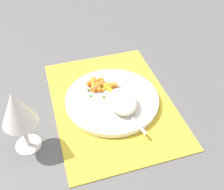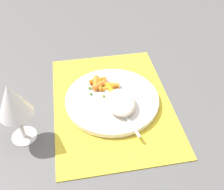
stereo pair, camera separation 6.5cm
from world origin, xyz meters
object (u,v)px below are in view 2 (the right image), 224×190
at_px(plate, 112,99).
at_px(fork, 118,105).
at_px(carrot_portion, 103,84).
at_px(wine_glass, 12,101).
at_px(rice_mound, 121,102).

bearing_deg(plate, fork, -164.44).
bearing_deg(fork, carrot_portion, 18.21).
height_order(plate, carrot_portion, carrot_portion).
distance_m(plate, fork, 0.04).
distance_m(fork, wine_glass, 0.27).
bearing_deg(rice_mound, fork, 66.36).
xyz_separation_m(plate, fork, (-0.03, -0.01, 0.01)).
height_order(plate, wine_glass, wine_glass).
distance_m(carrot_portion, fork, 0.09).
bearing_deg(carrot_portion, fork, -161.79).
relative_size(plate, rice_mound, 2.56).
bearing_deg(fork, wine_glass, 100.42).
relative_size(plate, fork, 1.35).
relative_size(plate, carrot_portion, 3.02).
distance_m(plate, carrot_portion, 0.06).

